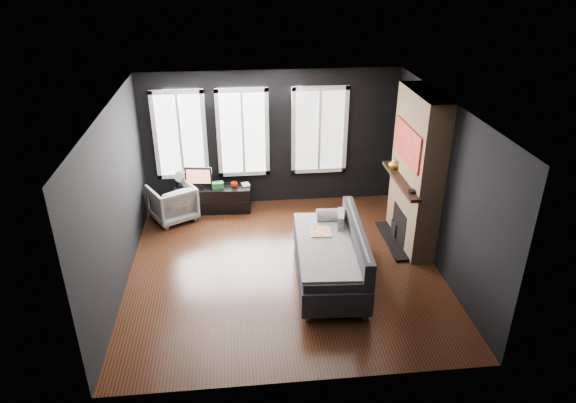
{
  "coord_description": "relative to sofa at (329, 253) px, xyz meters",
  "views": [
    {
      "loc": [
        -0.68,
        -7.06,
        4.7
      ],
      "look_at": [
        0.1,
        0.3,
        1.05
      ],
      "focal_mm": 32.0,
      "sensor_mm": 36.0,
      "label": 1
    }
  ],
  "objects": [
    {
      "name": "book",
      "position": [
        -1.28,
        2.62,
        0.14
      ],
      "size": [
        0.15,
        0.05,
        0.2
      ],
      "primitive_type": "imported",
      "rotation": [
        0.0,
        0.0,
        0.21
      ],
      "color": "#A0967F",
      "rests_on": "media_console"
    },
    {
      "name": "fireplace",
      "position": [
        1.63,
        1.01,
        0.88
      ],
      "size": [
        0.7,
        1.62,
        2.7
      ],
      "primitive_type": null,
      "color": "#93724C",
      "rests_on": "floor"
    },
    {
      "name": "sofa",
      "position": [
        0.0,
        0.0,
        0.0
      ],
      "size": [
        1.24,
        2.26,
        0.94
      ],
      "primitive_type": null,
      "rotation": [
        0.0,
        0.0,
        -0.07
      ],
      "color": "#252427",
      "rests_on": "floor"
    },
    {
      "name": "windows",
      "position": [
        -1.12,
        2.87,
        1.91
      ],
      "size": [
        4.0,
        0.16,
        1.76
      ],
      "primitive_type": null,
      "color": "white",
      "rests_on": "wall_back"
    },
    {
      "name": "ceiling",
      "position": [
        -0.67,
        0.41,
        2.23
      ],
      "size": [
        5.0,
        5.0,
        0.0
      ],
      "primitive_type": "plane",
      "color": "white",
      "rests_on": "ground"
    },
    {
      "name": "monitor",
      "position": [
        -2.11,
        2.61,
        0.27
      ],
      "size": [
        0.54,
        0.19,
        0.48
      ],
      "primitive_type": null,
      "rotation": [
        0.0,
        0.0,
        -0.14
      ],
      "color": "black",
      "rests_on": "media_console"
    },
    {
      "name": "wall_back",
      "position": [
        -0.67,
        2.91,
        0.88
      ],
      "size": [
        5.0,
        0.02,
        2.7
      ],
      "primitive_type": "cube",
      "color": "black",
      "rests_on": "ground"
    },
    {
      "name": "stripe_pillow",
      "position": [
        0.28,
        0.54,
        0.21
      ],
      "size": [
        0.18,
        0.42,
        0.41
      ],
      "primitive_type": "cube",
      "rotation": [
        0.0,
        0.0,
        -0.2
      ],
      "color": "gray",
      "rests_on": "sofa"
    },
    {
      "name": "wall_left",
      "position": [
        -3.17,
        0.41,
        0.88
      ],
      "size": [
        0.02,
        5.0,
        2.7
      ],
      "primitive_type": "cube",
      "color": "black",
      "rests_on": "ground"
    },
    {
      "name": "media_console",
      "position": [
        -1.86,
        2.61,
        -0.22
      ],
      "size": [
        1.51,
        0.55,
        0.51
      ],
      "primitive_type": null,
      "rotation": [
        0.0,
        0.0,
        -0.06
      ],
      "color": "black",
      "rests_on": "floor"
    },
    {
      "name": "desk_fan",
      "position": [
        -2.46,
        2.68,
        0.21
      ],
      "size": [
        0.28,
        0.28,
        0.35
      ],
      "primitive_type": null,
      "rotation": [
        0.0,
        0.0,
        -0.14
      ],
      "color": "#A6A6A6",
      "rests_on": "media_console"
    },
    {
      "name": "mantel_vase",
      "position": [
        1.38,
        1.46,
        0.85
      ],
      "size": [
        0.22,
        0.23,
        0.19
      ],
      "primitive_type": "imported",
      "rotation": [
        0.0,
        0.0,
        -0.19
      ],
      "color": "gold",
      "rests_on": "fireplace"
    },
    {
      "name": "armchair",
      "position": [
        -2.62,
        2.3,
        -0.08
      ],
      "size": [
        1.01,
        0.99,
        0.78
      ],
      "primitive_type": "imported",
      "rotation": [
        0.0,
        0.0,
        -2.63
      ],
      "color": "white",
      "rests_on": "floor"
    },
    {
      "name": "mug",
      "position": [
        -1.43,
        2.55,
        0.1
      ],
      "size": [
        0.16,
        0.14,
        0.13
      ],
      "primitive_type": "imported",
      "rotation": [
        0.0,
        0.0,
        -0.3
      ],
      "color": "red",
      "rests_on": "media_console"
    },
    {
      "name": "floor",
      "position": [
        -0.67,
        0.41,
        -0.47
      ],
      "size": [
        5.0,
        5.0,
        0.0
      ],
      "primitive_type": "plane",
      "color": "black",
      "rests_on": "ground"
    },
    {
      "name": "storage_box",
      "position": [
        -1.75,
        2.54,
        0.1
      ],
      "size": [
        0.24,
        0.17,
        0.12
      ],
      "primitive_type": "cube",
      "rotation": [
        0.0,
        0.0,
        0.14
      ],
      "color": "#2A7537",
      "rests_on": "media_console"
    },
    {
      "name": "wall_right",
      "position": [
        1.83,
        0.41,
        0.88
      ],
      "size": [
        0.02,
        5.0,
        2.7
      ],
      "primitive_type": "cube",
      "color": "black",
      "rests_on": "ground"
    },
    {
      "name": "mantel_clock",
      "position": [
        1.38,
        0.46,
        0.78
      ],
      "size": [
        0.14,
        0.14,
        0.04
      ],
      "primitive_type": "cylinder",
      "rotation": [
        0.0,
        0.0,
        -0.16
      ],
      "color": "black",
      "rests_on": "fireplace"
    }
  ]
}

